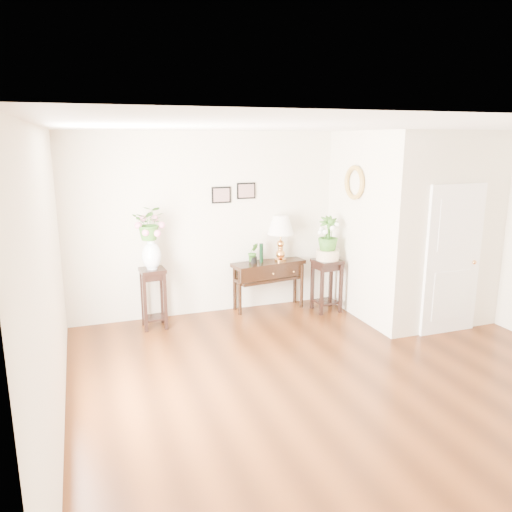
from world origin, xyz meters
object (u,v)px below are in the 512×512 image
console_table (268,285)px  plant_stand_b (326,285)px  table_lamp (281,239)px  plant_stand_a (154,298)px

console_table → plant_stand_b: (0.83, -0.40, 0.03)m
table_lamp → plant_stand_a: bearing=-174.0°
console_table → plant_stand_b: bearing=-34.4°
console_table → table_lamp: bearing=-8.7°
plant_stand_a → plant_stand_b: (2.69, -0.18, -0.02)m
console_table → table_lamp: (0.20, 0.00, 0.74)m
table_lamp → plant_stand_b: bearing=-32.4°
console_table → plant_stand_a: (-1.86, -0.22, 0.05)m
table_lamp → plant_stand_b: 1.03m
plant_stand_b → table_lamp: bearing=147.6°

